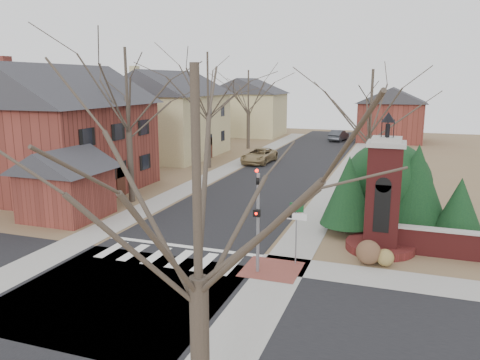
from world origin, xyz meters
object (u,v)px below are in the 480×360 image
at_px(brick_gate_monument, 383,206).
at_px(pickup_truck, 259,156).
at_px(sign_post, 296,221).
at_px(traffic_signal_pole, 258,212).
at_px(distant_car, 339,135).

bearing_deg(brick_gate_monument, pickup_truck, 120.61).
distance_m(sign_post, pickup_truck, 25.62).
bearing_deg(traffic_signal_pole, distant_car, 93.42).
bearing_deg(pickup_truck, traffic_signal_pole, -69.77).
bearing_deg(distant_car, pickup_truck, 85.26).
distance_m(sign_post, brick_gate_monument, 4.55).
bearing_deg(distant_car, sign_post, 104.69).
xyz_separation_m(traffic_signal_pole, brick_gate_monument, (4.70, 4.42, -0.42)).
height_order(traffic_signal_pole, brick_gate_monument, brick_gate_monument).
xyz_separation_m(sign_post, distant_car, (-3.99, 43.71, -1.22)).
height_order(brick_gate_monument, pickup_truck, brick_gate_monument).
height_order(sign_post, distant_car, sign_post).
xyz_separation_m(sign_post, pickup_truck, (-8.99, 23.96, -1.23)).
distance_m(brick_gate_monument, pickup_truck, 24.39).
height_order(traffic_signal_pole, pickup_truck, traffic_signal_pole).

